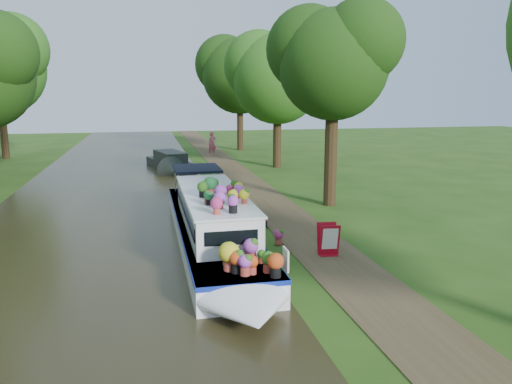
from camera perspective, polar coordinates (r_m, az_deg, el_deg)
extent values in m
plane|color=#254611|center=(19.21, 0.90, -3.95)|extent=(100.00, 100.00, 0.00)
cube|color=black|center=(18.79, -17.26, -4.78)|extent=(10.00, 100.00, 0.02)
cube|color=#473821|center=(19.51, 4.34, -3.70)|extent=(2.20, 100.00, 0.03)
cube|color=white|center=(17.28, -5.22, -4.38)|extent=(2.20, 12.00, 0.75)
cube|color=#11289C|center=(17.19, -5.24, -3.37)|extent=(2.24, 12.04, 0.12)
cube|color=white|center=(16.28, -4.92, -2.07)|extent=(1.80, 7.00, 1.05)
cube|color=white|center=(16.16, -4.95, -0.16)|extent=(1.90, 7.10, 0.06)
cube|color=black|center=(16.41, -1.77, -1.67)|extent=(0.03, 6.40, 0.38)
cube|color=black|center=(16.18, -8.12, -1.96)|extent=(0.03, 6.40, 0.38)
cube|color=black|center=(21.15, -6.79, 2.70)|extent=(1.90, 2.40, 0.10)
cube|color=white|center=(12.23, 3.42, -7.69)|extent=(0.04, 0.45, 0.55)
imported|color=#235316|center=(14.07, -4.99, -0.85)|extent=(0.23, 0.27, 0.43)
imported|color=#235316|center=(15.66, -4.20, 0.23)|extent=(0.27, 0.27, 0.34)
cylinder|color=black|center=(22.70, 8.54, 4.14)|extent=(0.56, 0.56, 4.55)
sphere|color=#15330C|center=(22.57, 8.84, 14.15)|extent=(4.80, 4.80, 4.80)
sphere|color=#15330C|center=(22.34, 12.01, 16.54)|extent=(3.60, 3.60, 3.60)
sphere|color=#15330C|center=(23.12, 6.09, 15.93)|extent=(3.84, 3.84, 3.84)
cylinder|color=black|center=(34.32, 2.43, 6.03)|extent=(0.56, 0.56, 3.85)
sphere|color=#235316|center=(34.19, 2.49, 12.76)|extent=(6.00, 6.00, 6.00)
sphere|color=#235316|center=(33.72, 4.96, 14.80)|extent=(4.50, 4.50, 4.50)
sphere|color=#235316|center=(35.00, 0.33, 14.21)|extent=(4.80, 4.80, 4.80)
cylinder|color=black|center=(44.90, -1.83, 7.49)|extent=(0.56, 0.56, 4.20)
sphere|color=#15330C|center=(44.83, -1.86, 13.12)|extent=(6.60, 6.60, 6.60)
sphere|color=#15330C|center=(44.19, 0.11, 14.87)|extent=(4.95, 4.95, 4.95)
sphere|color=#15330C|center=(45.81, -3.61, 14.30)|extent=(5.28, 5.28, 5.28)
cylinder|color=black|center=(43.46, -26.88, 6.28)|extent=(0.56, 0.56, 4.38)
sphere|color=#235316|center=(42.14, -26.09, 14.48)|extent=(5.25, 5.25, 5.25)
cube|color=#222722|center=(34.30, -9.79, 3.14)|extent=(3.12, 5.83, 0.56)
cube|color=#222722|center=(33.77, -9.79, 4.05)|extent=(2.17, 3.49, 0.65)
cube|color=#A90C1C|center=(16.02, 8.21, -7.02)|extent=(0.60, 0.51, 0.03)
cube|color=#A90C1C|center=(15.76, 8.41, -5.46)|extent=(0.65, 0.32, 1.00)
cube|color=#A90C1C|center=(15.98, 8.10, -5.22)|extent=(0.65, 0.32, 1.00)
cube|color=white|center=(15.71, 8.47, -5.32)|extent=(0.50, 0.22, 0.70)
imported|color=#C04F6C|center=(40.70, -5.02, 5.51)|extent=(0.80, 0.63, 1.94)
imported|color=#275F1C|center=(20.85, -1.93, -2.06)|extent=(0.53, 0.49, 0.48)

